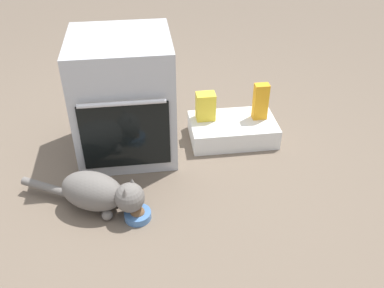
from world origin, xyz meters
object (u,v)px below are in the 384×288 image
(juice_carton, at_px, (261,102))
(oven, at_px, (124,97))
(cat, at_px, (99,192))
(snack_bag, at_px, (206,106))
(pantry_cabinet, at_px, (233,130))
(food_bowl, at_px, (138,214))

(juice_carton, bearing_deg, oven, -177.49)
(cat, xyz_separation_m, snack_bag, (0.65, 0.62, 0.10))
(pantry_cabinet, bearing_deg, cat, -145.65)
(oven, distance_m, juice_carton, 0.86)
(cat, bearing_deg, oven, 100.04)
(oven, distance_m, snack_bag, 0.53)
(oven, relative_size, snack_bag, 4.06)
(food_bowl, height_order, juice_carton, juice_carton)
(oven, bearing_deg, juice_carton, 2.51)
(food_bowl, bearing_deg, juice_carton, 39.78)
(food_bowl, distance_m, snack_bag, 0.87)
(oven, height_order, snack_bag, oven)
(juice_carton, relative_size, snack_bag, 1.33)
(juice_carton, bearing_deg, snack_bag, 173.98)
(pantry_cabinet, distance_m, juice_carton, 0.26)
(oven, xyz_separation_m, snack_bag, (0.50, 0.07, -0.14))
(oven, bearing_deg, snack_bag, 8.37)
(snack_bag, bearing_deg, juice_carton, -6.02)
(juice_carton, bearing_deg, food_bowl, -140.22)
(cat, relative_size, juice_carton, 2.79)
(food_bowl, height_order, cat, cat)
(snack_bag, bearing_deg, pantry_cabinet, -17.91)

